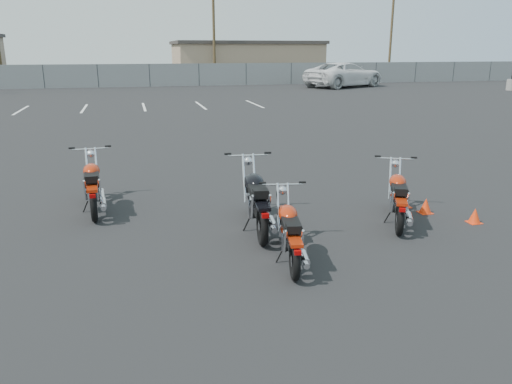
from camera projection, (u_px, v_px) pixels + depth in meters
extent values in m
plane|color=black|center=(253.00, 243.00, 7.83)|extent=(120.00, 120.00, 0.00)
torus|color=black|center=(93.00, 185.00, 10.03)|extent=(0.15, 0.61, 0.60)
cylinder|color=silver|center=(93.00, 185.00, 10.03)|extent=(0.11, 0.17, 0.16)
torus|color=black|center=(94.00, 206.00, 8.70)|extent=(0.15, 0.61, 0.60)
cylinder|color=silver|center=(94.00, 206.00, 8.70)|extent=(0.11, 0.17, 0.16)
cube|color=black|center=(93.00, 192.00, 9.35)|extent=(0.17, 1.06, 0.06)
cube|color=silver|center=(93.00, 190.00, 9.29)|extent=(0.30, 0.40, 0.30)
cylinder|color=silver|center=(92.00, 181.00, 9.24)|extent=(0.22, 0.26, 0.26)
ellipsoid|color=#AB260A|center=(91.00, 171.00, 9.41)|extent=(0.34, 0.60, 0.26)
cube|color=black|center=(92.00, 178.00, 8.98)|extent=(0.29, 0.57, 0.10)
cube|color=black|center=(91.00, 179.00, 8.74)|extent=(0.23, 0.19, 0.12)
cube|color=#AB260A|center=(92.00, 188.00, 8.59)|extent=(0.21, 0.43, 0.05)
cube|color=#AB260A|center=(92.00, 170.00, 9.94)|extent=(0.15, 0.35, 0.04)
cylinder|color=silver|center=(100.00, 189.00, 8.80)|extent=(0.06, 0.19, 0.39)
cylinder|color=silver|center=(85.00, 190.00, 8.73)|extent=(0.06, 0.19, 0.39)
cylinder|color=silver|center=(103.00, 199.00, 9.14)|extent=(0.16, 1.11, 0.13)
cylinder|color=silver|center=(103.00, 203.00, 8.84)|extent=(0.14, 0.36, 0.13)
cylinder|color=silver|center=(97.00, 168.00, 10.08)|extent=(0.07, 0.40, 0.79)
cylinder|color=silver|center=(87.00, 168.00, 10.02)|extent=(0.07, 0.40, 0.79)
sphere|color=silver|center=(91.00, 154.00, 10.12)|extent=(0.17, 0.17, 0.16)
cylinder|color=silver|center=(90.00, 149.00, 10.12)|extent=(0.70, 0.07, 0.03)
cylinder|color=black|center=(108.00, 146.00, 10.19)|extent=(0.12, 0.04, 0.04)
cylinder|color=black|center=(72.00, 148.00, 9.98)|extent=(0.12, 0.04, 0.04)
cylinder|color=black|center=(86.00, 204.00, 9.27)|extent=(0.16, 0.03, 0.30)
cube|color=#990505|center=(92.00, 196.00, 8.37)|extent=(0.10, 0.07, 0.06)
torus|color=black|center=(250.00, 197.00, 9.11)|extent=(0.19, 0.64, 0.64)
cylinder|color=silver|center=(250.00, 197.00, 9.11)|extent=(0.12, 0.18, 0.17)
torus|color=black|center=(262.00, 226.00, 7.65)|extent=(0.19, 0.64, 0.64)
cylinder|color=silver|center=(262.00, 226.00, 7.65)|extent=(0.12, 0.18, 0.17)
cube|color=black|center=(256.00, 208.00, 8.37)|extent=(0.23, 1.12, 0.06)
cube|color=silver|center=(256.00, 205.00, 8.30)|extent=(0.34, 0.43, 0.32)
cylinder|color=silver|center=(256.00, 194.00, 8.25)|extent=(0.24, 0.29, 0.28)
ellipsoid|color=black|center=(254.00, 182.00, 8.44)|extent=(0.39, 0.65, 0.27)
cube|color=black|center=(258.00, 191.00, 7.96)|extent=(0.34, 0.61, 0.11)
cube|color=black|center=(261.00, 193.00, 7.70)|extent=(0.25, 0.22, 0.13)
cube|color=black|center=(263.00, 206.00, 7.54)|extent=(0.24, 0.46, 0.05)
cube|color=black|center=(250.00, 180.00, 9.02)|extent=(0.18, 0.37, 0.04)
cylinder|color=silver|center=(269.00, 206.00, 7.74)|extent=(0.07, 0.20, 0.42)
cylinder|color=silver|center=(253.00, 207.00, 7.71)|extent=(0.07, 0.20, 0.42)
cylinder|color=silver|center=(269.00, 217.00, 8.10)|extent=(0.23, 1.17, 0.14)
cylinder|color=silver|center=(272.00, 223.00, 7.78)|extent=(0.17, 0.39, 0.14)
cylinder|color=silver|center=(254.00, 178.00, 9.15)|extent=(0.09, 0.43, 0.84)
cylinder|color=silver|center=(244.00, 178.00, 9.13)|extent=(0.09, 0.43, 0.84)
sphere|color=silver|center=(248.00, 161.00, 9.22)|extent=(0.19, 0.19, 0.17)
cylinder|color=silver|center=(248.00, 155.00, 9.22)|extent=(0.74, 0.11, 0.03)
cylinder|color=black|center=(268.00, 153.00, 9.23)|extent=(0.13, 0.05, 0.04)
cylinder|color=black|center=(228.00, 154.00, 9.14)|extent=(0.13, 0.05, 0.04)
cylinder|color=black|center=(248.00, 222.00, 8.30)|extent=(0.17, 0.04, 0.32)
cube|color=#990505|center=(265.00, 216.00, 7.29)|extent=(0.11, 0.08, 0.06)
torus|color=black|center=(284.00, 227.00, 7.75)|extent=(0.20, 0.55, 0.54)
cylinder|color=silver|center=(284.00, 227.00, 7.75)|extent=(0.12, 0.16, 0.14)
torus|color=black|center=(295.00, 261.00, 6.50)|extent=(0.20, 0.55, 0.54)
cylinder|color=silver|center=(295.00, 261.00, 6.50)|extent=(0.12, 0.16, 0.14)
cube|color=black|center=(289.00, 240.00, 7.11)|extent=(0.27, 0.94, 0.05)
cube|color=silver|center=(289.00, 238.00, 7.06)|extent=(0.31, 0.38, 0.27)
cylinder|color=silver|center=(289.00, 227.00, 7.01)|extent=(0.22, 0.25, 0.24)
ellipsoid|color=#AB260A|center=(288.00, 214.00, 7.18)|extent=(0.37, 0.56, 0.23)
cube|color=black|center=(292.00, 225.00, 6.77)|extent=(0.32, 0.53, 0.09)
cube|color=black|center=(294.00, 228.00, 6.54)|extent=(0.22, 0.20, 0.11)
cube|color=#AB260A|center=(295.00, 241.00, 6.40)|extent=(0.23, 0.40, 0.04)
cube|color=#AB260A|center=(284.00, 209.00, 7.67)|extent=(0.17, 0.32, 0.04)
cylinder|color=silver|center=(302.00, 241.00, 6.57)|extent=(0.08, 0.17, 0.35)
cylinder|color=silver|center=(286.00, 241.00, 6.56)|extent=(0.08, 0.17, 0.35)
cylinder|color=silver|center=(301.00, 251.00, 6.88)|extent=(0.27, 0.99, 0.12)
cylinder|color=silver|center=(305.00, 258.00, 6.60)|extent=(0.17, 0.33, 0.12)
cylinder|color=silver|center=(288.00, 207.00, 7.78)|extent=(0.11, 0.36, 0.71)
cylinder|color=silver|center=(278.00, 207.00, 7.77)|extent=(0.11, 0.36, 0.71)
sphere|color=silver|center=(282.00, 190.00, 7.85)|extent=(0.17, 0.17, 0.14)
cylinder|color=silver|center=(282.00, 184.00, 7.84)|extent=(0.62, 0.15, 0.03)
cylinder|color=black|center=(302.00, 182.00, 7.83)|extent=(0.11, 0.05, 0.03)
cylinder|color=black|center=(263.00, 183.00, 7.80)|extent=(0.11, 0.05, 0.03)
cylinder|color=black|center=(280.00, 254.00, 7.07)|extent=(0.14, 0.05, 0.27)
cube|color=#990505|center=(298.00, 253.00, 6.20)|extent=(0.10, 0.07, 0.05)
torus|color=black|center=(394.00, 195.00, 9.37)|extent=(0.34, 0.56, 0.57)
cylinder|color=silver|center=(394.00, 195.00, 9.37)|extent=(0.15, 0.18, 0.15)
torus|color=black|center=(400.00, 219.00, 8.07)|extent=(0.34, 0.56, 0.57)
cylinder|color=silver|center=(400.00, 219.00, 8.07)|extent=(0.15, 0.18, 0.15)
cube|color=black|center=(397.00, 204.00, 8.71)|extent=(0.51, 0.94, 0.06)
cube|color=silver|center=(397.00, 202.00, 8.65)|extent=(0.39, 0.44, 0.28)
cylinder|color=silver|center=(398.00, 192.00, 8.60)|extent=(0.27, 0.30, 0.25)
ellipsoid|color=#AB260A|center=(398.00, 182.00, 8.77)|extent=(0.50, 0.62, 0.24)
cube|color=black|center=(400.00, 190.00, 8.34)|extent=(0.45, 0.58, 0.09)
cube|color=black|center=(401.00, 191.00, 8.11)|extent=(0.26, 0.24, 0.11)
cube|color=#AB260A|center=(401.00, 202.00, 7.97)|extent=(0.32, 0.43, 0.05)
cube|color=#AB260A|center=(395.00, 180.00, 9.28)|extent=(0.25, 0.34, 0.04)
cylinder|color=silver|center=(407.00, 203.00, 8.12)|extent=(0.12, 0.18, 0.37)
cylinder|color=silver|center=(393.00, 202.00, 8.16)|extent=(0.12, 0.18, 0.37)
cylinder|color=silver|center=(407.00, 213.00, 8.43)|extent=(0.52, 0.98, 0.12)
cylinder|color=silver|center=(409.00, 217.00, 8.13)|extent=(0.25, 0.35, 0.13)
cylinder|color=silver|center=(399.00, 178.00, 9.37)|extent=(0.20, 0.36, 0.75)
cylinder|color=silver|center=(390.00, 178.00, 9.41)|extent=(0.20, 0.36, 0.75)
sphere|color=silver|center=(395.00, 164.00, 9.46)|extent=(0.20, 0.20, 0.15)
cylinder|color=silver|center=(396.00, 159.00, 9.46)|extent=(0.61, 0.31, 0.03)
cylinder|color=black|center=(414.00, 158.00, 9.37)|extent=(0.12, 0.08, 0.03)
cylinder|color=black|center=(378.00, 156.00, 9.49)|extent=(0.12, 0.08, 0.03)
cylinder|color=black|center=(389.00, 215.00, 8.69)|extent=(0.14, 0.08, 0.28)
cube|color=#990505|center=(402.00, 210.00, 7.75)|extent=(0.11, 0.09, 0.06)
cone|color=#FF380D|center=(426.00, 205.00, 9.23)|extent=(0.22, 0.22, 0.27)
cube|color=#FF380D|center=(425.00, 213.00, 9.26)|extent=(0.23, 0.23, 0.01)
cone|color=#FF380D|center=(475.00, 215.00, 8.70)|extent=(0.20, 0.20, 0.26)
cube|color=#FF380D|center=(474.00, 222.00, 8.74)|extent=(0.22, 0.22, 0.01)
cone|color=#FF380D|center=(404.00, 199.00, 9.58)|extent=(0.23, 0.23, 0.29)
cube|color=#FF380D|center=(403.00, 207.00, 9.62)|extent=(0.25, 0.25, 0.01)
cylinder|color=gray|center=(511.00, 85.00, 36.72)|extent=(0.70, 0.70, 0.80)
cube|color=slate|center=(150.00, 75.00, 40.21)|extent=(80.00, 0.04, 1.80)
cylinder|color=black|center=(44.00, 77.00, 38.33)|extent=(0.06, 0.06, 1.80)
cylinder|color=black|center=(98.00, 76.00, 39.27)|extent=(0.06, 0.06, 1.80)
cylinder|color=black|center=(150.00, 75.00, 40.21)|extent=(0.06, 0.06, 1.80)
cylinder|color=black|center=(199.00, 75.00, 41.14)|extent=(0.06, 0.06, 1.80)
cylinder|color=black|center=(246.00, 74.00, 42.08)|extent=(0.06, 0.06, 1.80)
cylinder|color=black|center=(291.00, 74.00, 43.02)|extent=(0.06, 0.06, 1.80)
cylinder|color=black|center=(334.00, 73.00, 43.96)|extent=(0.06, 0.06, 1.80)
cylinder|color=black|center=(376.00, 73.00, 44.90)|extent=(0.06, 0.06, 1.80)
cylinder|color=black|center=(415.00, 72.00, 45.84)|extent=(0.06, 0.06, 1.80)
cylinder|color=black|center=(453.00, 72.00, 46.78)|extent=(0.06, 0.06, 1.80)
cylinder|color=black|center=(490.00, 71.00, 47.72)|extent=(0.06, 0.06, 1.80)
cube|color=tan|center=(245.00, 62.00, 50.72)|extent=(14.00, 9.00, 3.40)
cube|color=#3C3632|center=(245.00, 43.00, 50.21)|extent=(14.40, 9.40, 0.30)
cylinder|color=#42331E|center=(214.00, 31.00, 44.35)|extent=(0.24, 0.24, 9.00)
cylinder|color=#42331E|center=(391.00, 33.00, 49.51)|extent=(0.24, 0.24, 9.00)
cube|color=silver|center=(21.00, 110.00, 24.83)|extent=(0.12, 4.00, 0.01)
cube|color=silver|center=(84.00, 108.00, 25.53)|extent=(0.12, 4.00, 0.01)
cube|color=silver|center=(144.00, 107.00, 26.24)|extent=(0.12, 4.00, 0.01)
cube|color=silver|center=(201.00, 105.00, 26.94)|extent=(0.12, 4.00, 0.01)
cube|color=silver|center=(254.00, 104.00, 27.65)|extent=(0.12, 4.00, 0.01)
imported|color=white|center=(345.00, 68.00, 39.67)|extent=(6.25, 8.60, 3.04)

